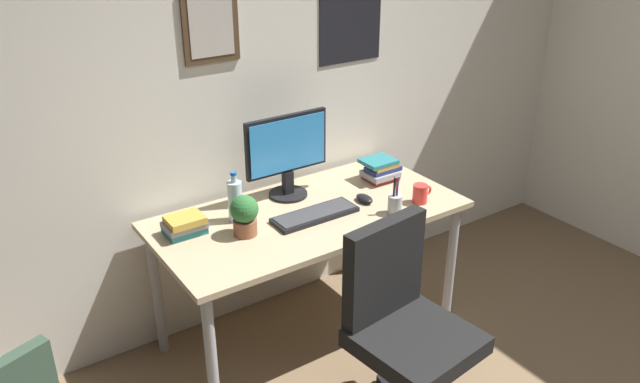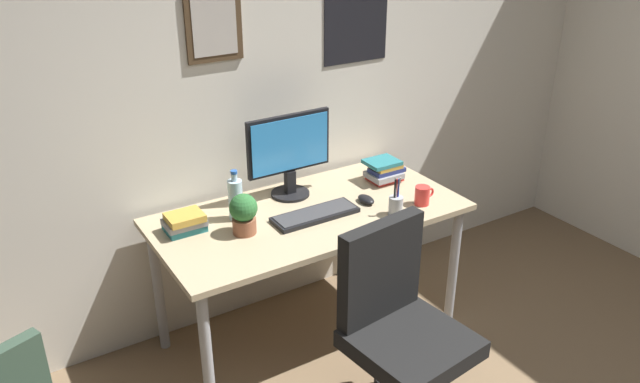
{
  "view_description": "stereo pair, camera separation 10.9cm",
  "coord_description": "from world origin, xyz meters",
  "px_view_note": "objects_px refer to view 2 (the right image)",
  "views": [
    {
      "loc": [
        -1.64,
        -0.63,
        2.17
      ],
      "look_at": [
        -0.13,
        1.59,
        0.9
      ],
      "focal_mm": 35.53,
      "sensor_mm": 36.0,
      "label": 1
    },
    {
      "loc": [
        -1.55,
        -0.69,
        2.17
      ],
      "look_at": [
        -0.13,
        1.59,
        0.9
      ],
      "focal_mm": 35.53,
      "sensor_mm": 36.0,
      "label": 2
    }
  ],
  "objects_px": {
    "potted_plant": "(244,213)",
    "water_bottle": "(236,199)",
    "office_chair": "(398,322)",
    "coffee_mug_near": "(423,195)",
    "pen_cup": "(396,205)",
    "book_stack_right": "(384,171)",
    "book_stack_left": "(185,222)",
    "computer_mouse": "(366,199)",
    "keyboard": "(315,215)",
    "monitor": "(289,152)"
  },
  "relations": [
    {
      "from": "potted_plant",
      "to": "water_bottle",
      "type": "bearing_deg",
      "value": 78.93
    },
    {
      "from": "water_bottle",
      "to": "potted_plant",
      "type": "distance_m",
      "value": 0.15
    },
    {
      "from": "water_bottle",
      "to": "office_chair",
      "type": "bearing_deg",
      "value": -67.3
    },
    {
      "from": "coffee_mug_near",
      "to": "potted_plant",
      "type": "xyz_separation_m",
      "value": [
        -0.89,
        0.2,
        0.06
      ]
    },
    {
      "from": "pen_cup",
      "to": "book_stack_right",
      "type": "xyz_separation_m",
      "value": [
        0.2,
        0.35,
        0.0
      ]
    },
    {
      "from": "coffee_mug_near",
      "to": "book_stack_left",
      "type": "height_order",
      "value": "coffee_mug_near"
    },
    {
      "from": "office_chair",
      "to": "pen_cup",
      "type": "height_order",
      "value": "office_chair"
    },
    {
      "from": "office_chair",
      "to": "computer_mouse",
      "type": "xyz_separation_m",
      "value": [
        0.28,
        0.64,
        0.24
      ]
    },
    {
      "from": "potted_plant",
      "to": "pen_cup",
      "type": "height_order",
      "value": "pen_cup"
    },
    {
      "from": "water_bottle",
      "to": "potted_plant",
      "type": "xyz_separation_m",
      "value": [
        -0.03,
        -0.15,
        -0.0
      ]
    },
    {
      "from": "pen_cup",
      "to": "book_stack_left",
      "type": "bearing_deg",
      "value": 157.69
    },
    {
      "from": "water_bottle",
      "to": "book_stack_right",
      "type": "relative_size",
      "value": 1.26
    },
    {
      "from": "computer_mouse",
      "to": "coffee_mug_near",
      "type": "relative_size",
      "value": 0.97
    },
    {
      "from": "office_chair",
      "to": "coffee_mug_near",
      "type": "bearing_deg",
      "value": 43.05
    },
    {
      "from": "coffee_mug_near",
      "to": "potted_plant",
      "type": "relative_size",
      "value": 0.58
    },
    {
      "from": "keyboard",
      "to": "water_bottle",
      "type": "bearing_deg",
      "value": 150.82
    },
    {
      "from": "monitor",
      "to": "book_stack_left",
      "type": "distance_m",
      "value": 0.64
    },
    {
      "from": "office_chair",
      "to": "water_bottle",
      "type": "bearing_deg",
      "value": 112.7
    },
    {
      "from": "water_bottle",
      "to": "potted_plant",
      "type": "height_order",
      "value": "water_bottle"
    },
    {
      "from": "potted_plant",
      "to": "book_stack_right",
      "type": "relative_size",
      "value": 0.98
    },
    {
      "from": "office_chair",
      "to": "book_stack_left",
      "type": "height_order",
      "value": "office_chair"
    },
    {
      "from": "potted_plant",
      "to": "pen_cup",
      "type": "xyz_separation_m",
      "value": [
        0.71,
        -0.22,
        -0.05
      ]
    },
    {
      "from": "keyboard",
      "to": "book_stack_right",
      "type": "xyz_separation_m",
      "value": [
        0.54,
        0.17,
        0.05
      ]
    },
    {
      "from": "keyboard",
      "to": "potted_plant",
      "type": "bearing_deg",
      "value": 174.07
    },
    {
      "from": "office_chair",
      "to": "monitor",
      "type": "bearing_deg",
      "value": 89.84
    },
    {
      "from": "water_bottle",
      "to": "book_stack_right",
      "type": "distance_m",
      "value": 0.87
    },
    {
      "from": "monitor",
      "to": "coffee_mug_near",
      "type": "height_order",
      "value": "monitor"
    },
    {
      "from": "potted_plant",
      "to": "book_stack_right",
      "type": "height_order",
      "value": "potted_plant"
    },
    {
      "from": "office_chair",
      "to": "monitor",
      "type": "xyz_separation_m",
      "value": [
        0.0,
        0.93,
        0.46
      ]
    },
    {
      "from": "coffee_mug_near",
      "to": "book_stack_left",
      "type": "xyz_separation_m",
      "value": [
        -1.12,
        0.36,
        -0.0
      ]
    },
    {
      "from": "computer_mouse",
      "to": "coffee_mug_near",
      "type": "xyz_separation_m",
      "value": [
        0.23,
        -0.16,
        0.03
      ]
    },
    {
      "from": "potted_plant",
      "to": "book_stack_left",
      "type": "relative_size",
      "value": 1.07
    },
    {
      "from": "office_chair",
      "to": "monitor",
      "type": "distance_m",
      "value": 1.03
    },
    {
      "from": "office_chair",
      "to": "book_stack_left",
      "type": "relative_size",
      "value": 5.19
    },
    {
      "from": "water_bottle",
      "to": "keyboard",
      "type": "bearing_deg",
      "value": -29.18
    },
    {
      "from": "coffee_mug_near",
      "to": "pen_cup",
      "type": "relative_size",
      "value": 0.57
    },
    {
      "from": "coffee_mug_near",
      "to": "pen_cup",
      "type": "distance_m",
      "value": 0.19
    },
    {
      "from": "keyboard",
      "to": "computer_mouse",
      "type": "bearing_deg",
      "value": -0.54
    },
    {
      "from": "office_chair",
      "to": "potted_plant",
      "type": "bearing_deg",
      "value": 118.85
    },
    {
      "from": "office_chair",
      "to": "book_stack_left",
      "type": "distance_m",
      "value": 1.07
    },
    {
      "from": "pen_cup",
      "to": "book_stack_right",
      "type": "bearing_deg",
      "value": 60.89
    },
    {
      "from": "office_chair",
      "to": "book_stack_left",
      "type": "bearing_deg",
      "value": 125.61
    },
    {
      "from": "monitor",
      "to": "book_stack_right",
      "type": "xyz_separation_m",
      "value": [
        0.52,
        -0.12,
        -0.18
      ]
    },
    {
      "from": "keyboard",
      "to": "book_stack_right",
      "type": "bearing_deg",
      "value": 17.1
    },
    {
      "from": "computer_mouse",
      "to": "keyboard",
      "type": "bearing_deg",
      "value": 179.46
    },
    {
      "from": "office_chair",
      "to": "book_stack_right",
      "type": "height_order",
      "value": "office_chair"
    },
    {
      "from": "keyboard",
      "to": "coffee_mug_near",
      "type": "distance_m",
      "value": 0.56
    },
    {
      "from": "water_bottle",
      "to": "monitor",
      "type": "bearing_deg",
      "value": 15.56
    },
    {
      "from": "monitor",
      "to": "potted_plant",
      "type": "distance_m",
      "value": 0.47
    },
    {
      "from": "keyboard",
      "to": "coffee_mug_near",
      "type": "bearing_deg",
      "value": -17.26
    }
  ]
}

